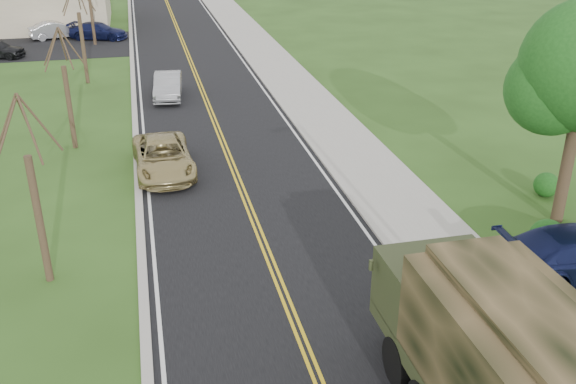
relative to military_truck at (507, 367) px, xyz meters
name	(u,v)px	position (x,y,z in m)	size (l,w,h in m)	color
road	(189,57)	(-3.12, 39.38, -2.29)	(8.00, 120.00, 0.01)	black
curb_right	(243,53)	(1.03, 39.38, -2.24)	(0.30, 120.00, 0.12)	#9E998E
sidewalk_right	(265,52)	(2.78, 39.38, -2.25)	(3.20, 120.00, 0.10)	#9E998E
curb_left	(132,59)	(-7.27, 39.38, -2.25)	(0.30, 120.00, 0.10)	#9E998E
bare_tree_a	(36,205)	(-10.12, 9.38, 0.33)	(1.93, 2.26, 6.08)	#38281C
bare_tree_b	(68,98)	(-10.12, 21.38, 0.18)	(1.83, 2.14, 5.73)	#38281C
bare_tree_c	(82,40)	(-10.12, 33.38, 0.48)	(2.04, 2.39, 6.42)	#38281C
bare_tree_d	(91,12)	(-10.12, 45.38, 0.25)	(1.88, 2.20, 5.91)	#38281C
military_truck	(507,367)	(0.00, 0.00, 0.00)	(2.87, 8.07, 4.01)	black
suv_champagne	(163,157)	(-6.12, 17.33, -1.57)	(2.42, 5.24, 1.46)	tan
sedan_silver	(168,86)	(-5.23, 28.80, -1.57)	(1.54, 4.42, 1.46)	#9D9DA1
lot_car_silver	(56,30)	(-13.35, 48.60, -1.58)	(1.51, 4.34, 1.43)	silver
lot_car_navy	(98,31)	(-9.88, 47.49, -1.60)	(1.95, 4.79, 1.39)	#10153C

